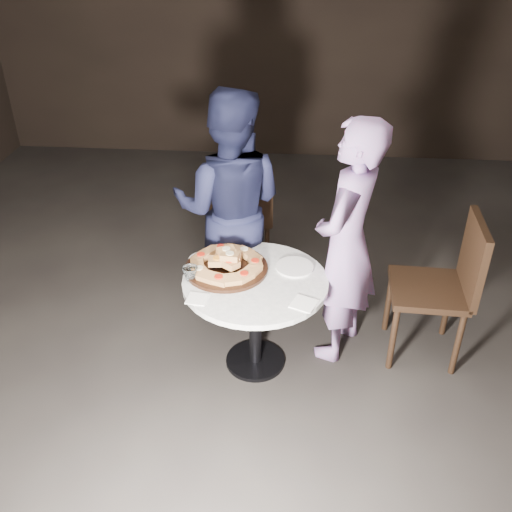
# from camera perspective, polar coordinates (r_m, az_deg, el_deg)

# --- Properties ---
(floor) EXTENTS (7.00, 7.00, 0.00)m
(floor) POSITION_cam_1_polar(r_m,az_deg,el_deg) (3.75, -2.06, -9.98)
(floor) COLOR black
(floor) RESTS_ON ground
(table) EXTENTS (1.12, 1.12, 0.64)m
(table) POSITION_cam_1_polar(r_m,az_deg,el_deg) (3.38, -0.07, -4.03)
(table) COLOR black
(table) RESTS_ON ground
(serving_board) EXTENTS (0.58, 0.58, 0.02)m
(serving_board) POSITION_cam_1_polar(r_m,az_deg,el_deg) (3.40, -2.98, -1.22)
(serving_board) COLOR black
(serving_board) RESTS_ON table
(focaccia_pile) EXTENTS (0.44, 0.45, 0.12)m
(focaccia_pile) POSITION_cam_1_polar(r_m,az_deg,el_deg) (3.37, -2.98, -0.59)
(focaccia_pile) COLOR #B07944
(focaccia_pile) RESTS_ON serving_board
(plate_left) EXTENTS (0.23, 0.23, 0.01)m
(plate_left) POSITION_cam_1_polar(r_m,az_deg,el_deg) (3.49, -5.23, -0.39)
(plate_left) COLOR white
(plate_left) RESTS_ON table
(plate_right) EXTENTS (0.28, 0.28, 0.01)m
(plate_right) POSITION_cam_1_polar(r_m,az_deg,el_deg) (3.42, 3.88, -1.11)
(plate_right) COLOR white
(plate_right) RESTS_ON table
(water_glass) EXTENTS (0.12, 0.12, 0.08)m
(water_glass) POSITION_cam_1_polar(r_m,az_deg,el_deg) (3.31, -6.58, -1.74)
(water_glass) COLOR silver
(water_glass) RESTS_ON table
(napkin_near) EXTENTS (0.12, 0.12, 0.01)m
(napkin_near) POSITION_cam_1_polar(r_m,az_deg,el_deg) (3.17, -5.91, -4.28)
(napkin_near) COLOR white
(napkin_near) RESTS_ON table
(napkin_far) EXTENTS (0.17, 0.17, 0.01)m
(napkin_far) POSITION_cam_1_polar(r_m,az_deg,el_deg) (3.12, 4.80, -4.78)
(napkin_far) COLOR white
(napkin_far) RESTS_ON table
(chair_far) EXTENTS (0.53, 0.54, 0.89)m
(chair_far) POSITION_cam_1_polar(r_m,az_deg,el_deg) (4.27, -1.47, 4.23)
(chair_far) COLOR black
(chair_far) RESTS_ON ground
(chair_right) EXTENTS (0.49, 0.47, 0.96)m
(chair_right) POSITION_cam_1_polar(r_m,az_deg,el_deg) (3.63, 18.52, -2.37)
(chair_right) COLOR black
(chair_right) RESTS_ON ground
(diner_navy) EXTENTS (0.79, 0.63, 1.59)m
(diner_navy) POSITION_cam_1_polar(r_m,az_deg,el_deg) (3.76, -2.64, 4.86)
(diner_navy) COLOR black
(diner_navy) RESTS_ON ground
(diner_teal) EXTENTS (0.57, 0.67, 1.56)m
(diner_teal) POSITION_cam_1_polar(r_m,az_deg,el_deg) (3.41, 9.03, 1.15)
(diner_teal) COLOR #866AA4
(diner_teal) RESTS_ON ground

